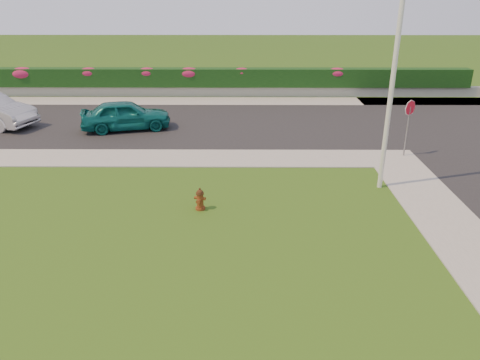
{
  "coord_description": "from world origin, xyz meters",
  "views": [
    {
      "loc": [
        0.99,
        -8.63,
        6.42
      ],
      "look_at": [
        0.91,
        4.61,
        0.9
      ],
      "focal_mm": 35.0,
      "sensor_mm": 36.0,
      "label": 1
    }
  ],
  "objects_px": {
    "sedan_teal": "(126,115)",
    "utility_pole": "(391,95)",
    "fire_hydrant": "(200,199)",
    "stop_sign": "(409,115)"
  },
  "relations": [
    {
      "from": "fire_hydrant",
      "to": "sedan_teal",
      "type": "bearing_deg",
      "value": 133.56
    },
    {
      "from": "sedan_teal",
      "to": "stop_sign",
      "type": "distance_m",
      "value": 12.67
    },
    {
      "from": "stop_sign",
      "to": "fire_hydrant",
      "type": "bearing_deg",
      "value": -162.0
    },
    {
      "from": "fire_hydrant",
      "to": "utility_pole",
      "type": "height_order",
      "value": "utility_pole"
    },
    {
      "from": "fire_hydrant",
      "to": "utility_pole",
      "type": "bearing_deg",
      "value": 33.66
    },
    {
      "from": "fire_hydrant",
      "to": "sedan_teal",
      "type": "height_order",
      "value": "sedan_teal"
    },
    {
      "from": "sedan_teal",
      "to": "utility_pole",
      "type": "xyz_separation_m",
      "value": [
        10.27,
        -6.8,
        2.44
      ]
    },
    {
      "from": "utility_pole",
      "to": "sedan_teal",
      "type": "bearing_deg",
      "value": 146.51
    },
    {
      "from": "sedan_teal",
      "to": "utility_pole",
      "type": "bearing_deg",
      "value": -136.97
    },
    {
      "from": "fire_hydrant",
      "to": "stop_sign",
      "type": "distance_m",
      "value": 9.38
    }
  ]
}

